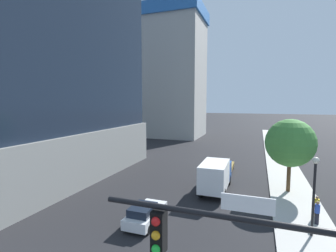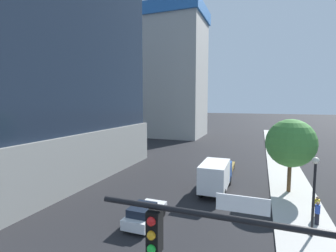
# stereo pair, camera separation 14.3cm
# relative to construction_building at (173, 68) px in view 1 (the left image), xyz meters

# --- Properties ---
(sidewalk) EXTENTS (4.04, 120.00, 0.15)m
(sidewalk) POSITION_rel_construction_building_xyz_m (24.22, -38.31, -17.44)
(sidewalk) COLOR #B2AFA8
(sidewalk) RESTS_ON ground
(construction_building) EXTENTS (15.56, 18.34, 41.01)m
(construction_building) POSITION_rel_construction_building_xyz_m (0.00, 0.00, 0.00)
(construction_building) COLOR #B2AFA8
(construction_building) RESTS_ON ground
(street_lamp) EXTENTS (0.44, 0.44, 5.22)m
(street_lamp) POSITION_rel_construction_building_xyz_m (24.43, -43.82, -13.89)
(street_lamp) COLOR black
(street_lamp) RESTS_ON sidewalk
(street_tree) EXTENTS (4.60, 4.60, 7.08)m
(street_tree) POSITION_rel_construction_building_xyz_m (23.88, -35.34, -12.60)
(street_tree) COLOR brown
(street_tree) RESTS_ON sidewalk
(car_white) EXTENTS (1.81, 4.12, 1.51)m
(car_white) POSITION_rel_construction_building_xyz_m (13.42, -45.79, -16.77)
(car_white) COLOR silver
(car_white) RESTS_ON ground
(car_gold) EXTENTS (1.83, 4.65, 1.35)m
(car_gold) POSITION_rel_construction_building_xyz_m (17.14, -30.14, -16.82)
(car_gold) COLOR #AD8938
(car_gold) RESTS_ON ground
(box_truck) EXTENTS (2.38, 6.58, 3.07)m
(box_truck) POSITION_rel_construction_building_xyz_m (17.14, -37.45, -15.79)
(box_truck) COLOR #1E4799
(box_truck) RESTS_ON ground
(pedestrian_blue_shirt) EXTENTS (0.34, 0.34, 1.67)m
(pedestrian_blue_shirt) POSITION_rel_construction_building_xyz_m (25.08, -41.92, -16.51)
(pedestrian_blue_shirt) COLOR black
(pedestrian_blue_shirt) RESTS_ON sidewalk
(pedestrian_yellow_shirt) EXTENTS (0.34, 0.34, 1.61)m
(pedestrian_yellow_shirt) POSITION_rel_construction_building_xyz_m (25.30, -40.66, -16.54)
(pedestrian_yellow_shirt) COLOR brown
(pedestrian_yellow_shirt) RESTS_ON sidewalk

